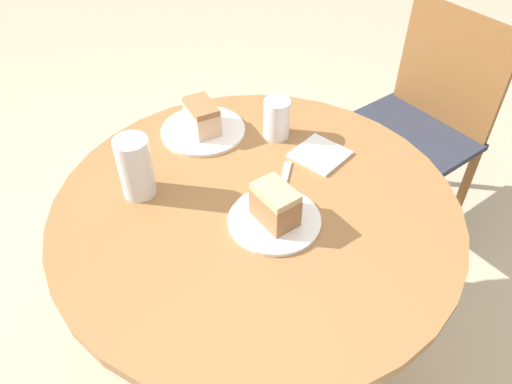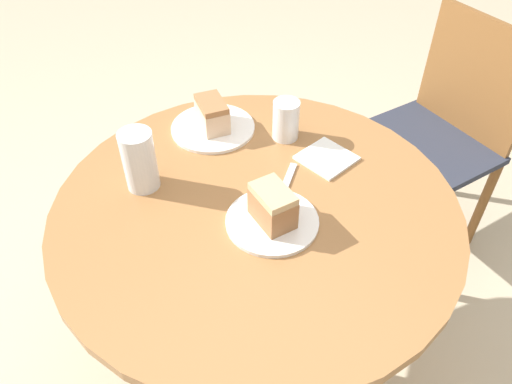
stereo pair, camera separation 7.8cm
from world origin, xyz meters
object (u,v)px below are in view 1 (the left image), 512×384
chair (413,127)px  plate_near (274,220)px  glass_lemonade (277,120)px  cake_slice_near (275,205)px  plate_far (203,130)px  glass_water (136,170)px  cake_slice_far (202,117)px

chair → plate_near: size_ratio=4.06×
chair → glass_lemonade: 0.76m
cake_slice_near → glass_lemonade: size_ratio=1.01×
plate_far → cake_slice_near: (0.39, -0.11, 0.05)m
plate_far → glass_water: bearing=-71.9°
plate_near → glass_lemonade: bearing=134.0°
plate_near → glass_water: glass_water is taller
chair → cake_slice_far: 0.91m
chair → cake_slice_far: size_ratio=6.86×
cake_slice_near → plate_far: bearing=165.0°
plate_far → glass_lemonade: size_ratio=2.12×
plate_far → cake_slice_far: size_ratio=1.86×
plate_near → plate_far: bearing=165.0°
chair → glass_lemonade: chair is taller
chair → plate_near: 0.98m
cake_slice_near → plate_near: bearing=180.0°
glass_lemonade → cake_slice_far: bearing=-138.3°
cake_slice_far → plate_near: bearing=-15.0°
cake_slice_near → cake_slice_far: size_ratio=0.89×
plate_near → glass_water: (-0.30, -0.17, 0.06)m
chair → glass_lemonade: bearing=-89.2°
chair → glass_water: glass_water is taller
cake_slice_near → glass_water: size_ratio=0.72×
plate_near → glass_water: 0.35m
cake_slice_near → cake_slice_far: 0.41m
plate_far → glass_water: 0.30m
plate_near → glass_lemonade: size_ratio=1.93×
plate_far → cake_slice_far: bearing=90.0°
chair → cake_slice_near: chair is taller
plate_near → plate_far: 0.41m
cake_slice_far → glass_water: (0.09, -0.27, 0.02)m
plate_near → glass_lemonade: glass_lemonade is taller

